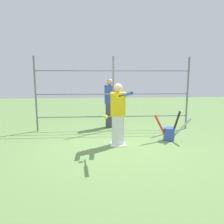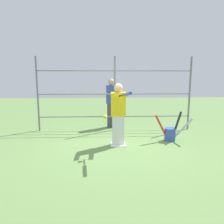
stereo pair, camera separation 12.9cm
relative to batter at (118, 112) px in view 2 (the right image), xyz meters
The scene contains 8 objects.
ground_plane 0.87m from the batter, 90.00° to the right, with size 24.00×24.00×0.00m, color #608447.
home_plate 0.86m from the batter, 90.00° to the right, with size 0.40×0.40×0.02m.
fence_backstop 1.65m from the batter, 90.00° to the right, with size 5.07×0.06×2.42m.
batter is the anchor object (origin of this frame).
baseball_bat_swinging 1.04m from the batter, 96.42° to the left, with size 0.22×0.80×0.18m.
softball_in_flight 0.80m from the batter, 64.11° to the left, with size 0.10×0.10×0.10m.
bat_bucket 1.66m from the batter, 168.52° to the right, with size 1.02×0.45×0.84m.
bystander_behind_fence 2.00m from the batter, 87.18° to the right, with size 0.35×0.22×1.70m.
Camera 2 is at (0.41, 5.56, 1.83)m, focal length 35.00 mm.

